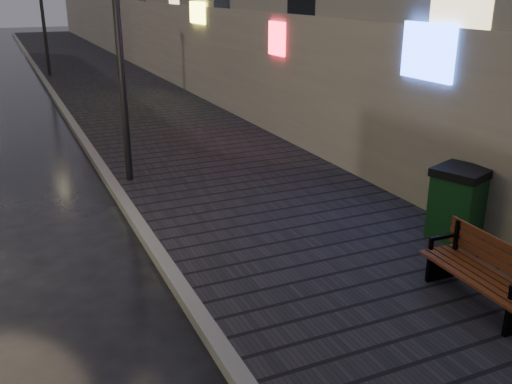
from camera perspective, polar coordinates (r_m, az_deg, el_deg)
sidewalk at (r=26.53m, az=-15.22°, el=11.04°), size 4.60×58.00×0.15m
curb at (r=26.26m, az=-20.45°, el=10.42°), size 0.20×58.00×0.15m
lamp_near at (r=11.15m, az=-13.82°, el=17.76°), size 0.36×0.36×5.28m
bench at (r=7.41m, az=21.87°, el=-7.43°), size 0.62×1.63×0.82m
trash_bin at (r=9.14m, az=19.59°, el=-1.00°), size 0.93×0.93×1.10m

